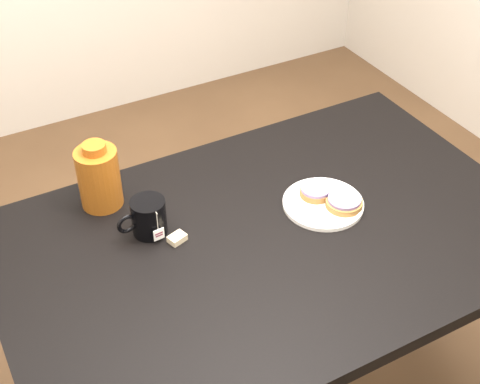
% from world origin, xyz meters
% --- Properties ---
extents(table, '(1.40, 0.90, 0.75)m').
position_xyz_m(table, '(0.00, 0.00, 0.67)').
color(table, black).
rests_on(table, ground_plane).
extents(plate, '(0.22, 0.22, 0.02)m').
position_xyz_m(plate, '(0.18, 0.03, 0.76)').
color(plate, white).
rests_on(plate, table).
extents(bagel_back, '(0.10, 0.10, 0.03)m').
position_xyz_m(bagel_back, '(0.18, 0.07, 0.78)').
color(bagel_back, brown).
rests_on(bagel_back, plate).
extents(bagel_front, '(0.13, 0.13, 0.03)m').
position_xyz_m(bagel_front, '(0.22, -0.01, 0.77)').
color(bagel_front, brown).
rests_on(bagel_front, plate).
extents(mug, '(0.14, 0.10, 0.10)m').
position_xyz_m(mug, '(-0.27, 0.16, 0.80)').
color(mug, black).
rests_on(mug, table).
extents(teabag_pouch, '(0.05, 0.04, 0.02)m').
position_xyz_m(teabag_pouch, '(-0.22, 0.09, 0.76)').
color(teabag_pouch, '#C6B793').
rests_on(teabag_pouch, table).
extents(bagel_package, '(0.12, 0.12, 0.19)m').
position_xyz_m(bagel_package, '(-0.34, 0.33, 0.84)').
color(bagel_package, '#6A320E').
rests_on(bagel_package, table).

